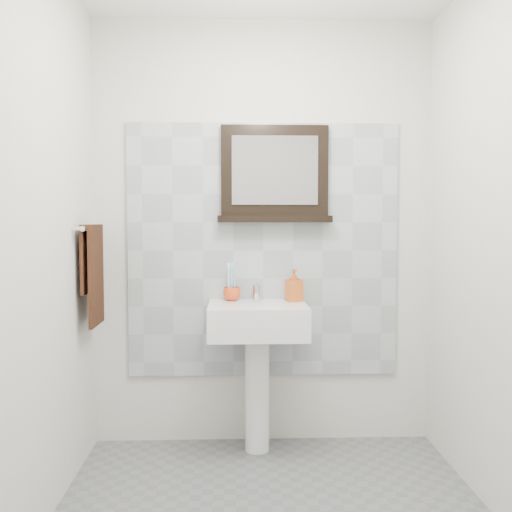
{
  "coord_description": "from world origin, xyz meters",
  "views": [
    {
      "loc": [
        -0.17,
        -2.46,
        1.34
      ],
      "look_at": [
        -0.06,
        0.55,
        1.15
      ],
      "focal_mm": 42.0,
      "sensor_mm": 36.0,
      "label": 1
    }
  ],
  "objects_px": {
    "soap_dispenser": "(294,285)",
    "framed_mirror": "(275,176)",
    "toothbrush_cup": "(232,294)",
    "pedestal_sink": "(257,336)",
    "hand_towel": "(93,267)"
  },
  "relations": [
    {
      "from": "pedestal_sink",
      "to": "framed_mirror",
      "type": "height_order",
      "value": "framed_mirror"
    },
    {
      "from": "framed_mirror",
      "to": "hand_towel",
      "type": "distance_m",
      "value": 1.16
    },
    {
      "from": "pedestal_sink",
      "to": "hand_towel",
      "type": "distance_m",
      "value": 0.99
    },
    {
      "from": "toothbrush_cup",
      "to": "soap_dispenser",
      "type": "bearing_deg",
      "value": -5.98
    },
    {
      "from": "pedestal_sink",
      "to": "toothbrush_cup",
      "type": "bearing_deg",
      "value": 136.05
    },
    {
      "from": "toothbrush_cup",
      "to": "framed_mirror",
      "type": "bearing_deg",
      "value": 10.55
    },
    {
      "from": "soap_dispenser",
      "to": "framed_mirror",
      "type": "relative_size",
      "value": 0.28
    },
    {
      "from": "framed_mirror",
      "to": "pedestal_sink",
      "type": "bearing_deg",
      "value": -120.06
    },
    {
      "from": "pedestal_sink",
      "to": "soap_dispenser",
      "type": "xyz_separation_m",
      "value": [
        0.22,
        0.1,
        0.28
      ]
    },
    {
      "from": "toothbrush_cup",
      "to": "hand_towel",
      "type": "bearing_deg",
      "value": -165.01
    },
    {
      "from": "toothbrush_cup",
      "to": "soap_dispenser",
      "type": "height_order",
      "value": "soap_dispenser"
    },
    {
      "from": "soap_dispenser",
      "to": "hand_towel",
      "type": "xyz_separation_m",
      "value": [
        -1.12,
        -0.16,
        0.12
      ]
    },
    {
      "from": "soap_dispenser",
      "to": "pedestal_sink",
      "type": "bearing_deg",
      "value": -173.56
    },
    {
      "from": "pedestal_sink",
      "to": "framed_mirror",
      "type": "xyz_separation_m",
      "value": [
        0.11,
        0.19,
        0.91
      ]
    },
    {
      "from": "pedestal_sink",
      "to": "soap_dispenser",
      "type": "height_order",
      "value": "soap_dispenser"
    }
  ]
}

